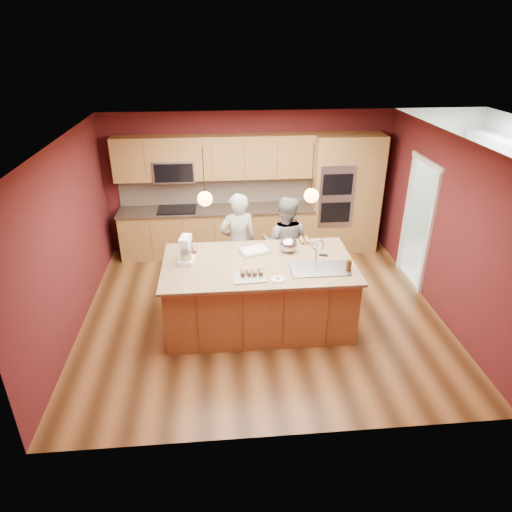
{
  "coord_description": "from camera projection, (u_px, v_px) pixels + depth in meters",
  "views": [
    {
      "loc": [
        -0.63,
        -6.08,
        4.02
      ],
      "look_at": [
        -0.1,
        -0.1,
        1.03
      ],
      "focal_mm": 32.0,
      "sensor_mm": 36.0,
      "label": 1
    }
  ],
  "objects": [
    {
      "name": "person_left",
      "position": [
        238.0,
        243.0,
        7.51
      ],
      "size": [
        0.69,
        0.52,
        1.72
      ],
      "primitive_type": "imported",
      "rotation": [
        0.0,
        0.0,
        3.32
      ],
      "color": "black",
      "rests_on": "floor"
    },
    {
      "name": "wall_back",
      "position": [
        249.0,
        182.0,
        8.89
      ],
      "size": [
        5.5,
        0.0,
        5.5
      ],
      "primitive_type": "plane",
      "rotation": [
        1.57,
        0.0,
        0.0
      ],
      "color": "#4E1618",
      "rests_on": "ground"
    },
    {
      "name": "cupcakes_rack",
      "position": [
        252.0,
        272.0,
        6.19
      ],
      "size": [
        0.32,
        0.16,
        0.07
      ],
      "primitive_type": null,
      "color": "tan",
      "rests_on": "island"
    },
    {
      "name": "tumbler",
      "position": [
        349.0,
        266.0,
        6.3
      ],
      "size": [
        0.08,
        0.08,
        0.16
      ],
      "primitive_type": "cylinder",
      "color": "#36210E",
      "rests_on": "island"
    },
    {
      "name": "oven_column",
      "position": [
        345.0,
        194.0,
        8.85
      ],
      "size": [
        1.3,
        0.62,
        2.3
      ],
      "color": "brown",
      "rests_on": "floor"
    },
    {
      "name": "dryer",
      "position": [
        473.0,
        233.0,
        8.66
      ],
      "size": [
        0.85,
        0.86,
        1.1
      ],
      "primitive_type": "cube",
      "rotation": [
        0.0,
        0.0,
        -0.27
      ],
      "color": "white",
      "rests_on": "floor"
    },
    {
      "name": "wall_right",
      "position": [
        443.0,
        227.0,
        6.88
      ],
      "size": [
        0.0,
        5.0,
        5.0
      ],
      "primitive_type": "plane",
      "rotation": [
        1.57,
        0.0,
        -1.57
      ],
      "color": "#4E1618",
      "rests_on": "ground"
    },
    {
      "name": "pendant_right",
      "position": [
        311.0,
        195.0,
        6.17
      ],
      "size": [
        0.2,
        0.2,
        0.8
      ],
      "color": "black",
      "rests_on": "ceiling"
    },
    {
      "name": "cooling_rack",
      "position": [
        249.0,
        277.0,
        6.14
      ],
      "size": [
        0.47,
        0.35,
        0.02
      ],
      "primitive_type": "cube",
      "rotation": [
        0.0,
        0.0,
        0.07
      ],
      "color": "#A0A1A6",
      "rests_on": "island"
    },
    {
      "name": "cabinet_run",
      "position": [
        215.0,
        205.0,
        8.77
      ],
      "size": [
        3.74,
        0.64,
        2.3
      ],
      "color": "brown",
      "rests_on": "floor"
    },
    {
      "name": "cupcakes_right",
      "position": [
        304.0,
        240.0,
        7.17
      ],
      "size": [
        0.15,
        0.23,
        0.07
      ],
      "primitive_type": null,
      "color": "tan",
      "rests_on": "island"
    },
    {
      "name": "plate",
      "position": [
        278.0,
        279.0,
        6.1
      ],
      "size": [
        0.18,
        0.18,
        0.01
      ],
      "primitive_type": "cylinder",
      "color": "silver",
      "rests_on": "island"
    },
    {
      "name": "laundry_room",
      "position": [
        507.0,
        164.0,
        7.81
      ],
      "size": [
        2.6,
        2.7,
        2.7
      ],
      "color": "beige",
      "rests_on": "ground"
    },
    {
      "name": "wall_front",
      "position": [
        288.0,
        336.0,
        4.43
      ],
      "size": [
        5.5,
        0.0,
        5.5
      ],
      "primitive_type": "plane",
      "rotation": [
        -1.57,
        0.0,
        0.0
      ],
      "color": "#4E1618",
      "rests_on": "ground"
    },
    {
      "name": "floor",
      "position": [
        261.0,
        311.0,
        7.26
      ],
      "size": [
        5.5,
        5.5,
        0.0
      ],
      "primitive_type": "plane",
      "color": "#432712",
      "rests_on": "ground"
    },
    {
      "name": "mixing_bowl",
      "position": [
        289.0,
        245.0,
        6.83
      ],
      "size": [
        0.27,
        0.27,
        0.23
      ],
      "primitive_type": "ellipsoid",
      "color": "#B0B2B8",
      "rests_on": "island"
    },
    {
      "name": "washer",
      "position": [
        490.0,
        251.0,
        8.12
      ],
      "size": [
        0.62,
        0.63,
        0.97
      ],
      "primitive_type": "cube",
      "rotation": [
        0.0,
        0.0,
        -0.02
      ],
      "color": "white",
      "rests_on": "floor"
    },
    {
      "name": "sheet_cake",
      "position": [
        254.0,
        251.0,
        6.86
      ],
      "size": [
        0.53,
        0.46,
        0.05
      ],
      "rotation": [
        0.0,
        0.0,
        0.34
      ],
      "color": "silver",
      "rests_on": "island"
    },
    {
      "name": "doorway_trim",
      "position": [
        417.0,
        225.0,
        7.72
      ],
      "size": [
        0.08,
        1.11,
        2.2
      ],
      "primitive_type": null,
      "color": "silver",
      "rests_on": "wall_right"
    },
    {
      "name": "wall_left",
      "position": [
        68.0,
        240.0,
        6.44
      ],
      "size": [
        0.0,
        5.0,
        5.0
      ],
      "primitive_type": "plane",
      "rotation": [
        1.57,
        0.0,
        1.57
      ],
      "color": "#4E1618",
      "rests_on": "ground"
    },
    {
      "name": "phone",
      "position": [
        323.0,
        255.0,
        6.76
      ],
      "size": [
        0.14,
        0.1,
        0.01
      ],
      "primitive_type": "cube",
      "rotation": [
        0.0,
        0.0,
        -0.29
      ],
      "color": "black",
      "rests_on": "island"
    },
    {
      "name": "ceiling",
      "position": [
        262.0,
        140.0,
        6.06
      ],
      "size": [
        5.5,
        5.5,
        0.0
      ],
      "primitive_type": "plane",
      "rotation": [
        3.14,
        0.0,
        0.0
      ],
      "color": "white",
      "rests_on": "ground"
    },
    {
      "name": "stand_mixer",
      "position": [
        186.0,
        251.0,
        6.5
      ],
      "size": [
        0.25,
        0.32,
        0.39
      ],
      "rotation": [
        0.0,
        0.0,
        -0.18
      ],
      "color": "white",
      "rests_on": "island"
    },
    {
      "name": "pendant_left",
      "position": [
        205.0,
        198.0,
        6.06
      ],
      "size": [
        0.2,
        0.2,
        0.8
      ],
      "color": "black",
      "rests_on": "ceiling"
    },
    {
      "name": "person_right",
      "position": [
        285.0,
        244.0,
        7.59
      ],
      "size": [
        0.95,
        0.84,
        1.64
      ],
      "primitive_type": "imported",
      "rotation": [
        0.0,
        0.0,
        2.82
      ],
      "color": "slate",
      "rests_on": "floor"
    },
    {
      "name": "island",
      "position": [
        259.0,
        292.0,
        6.77
      ],
      "size": [
        2.75,
        1.54,
        1.39
      ],
      "color": "brown",
      "rests_on": "floor"
    },
    {
      "name": "cupcakes_left",
      "position": [
        189.0,
        249.0,
        6.88
      ],
      "size": [
        0.25,
        0.25,
        0.08
      ],
      "primitive_type": null,
      "color": "tan",
      "rests_on": "island"
    }
  ]
}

